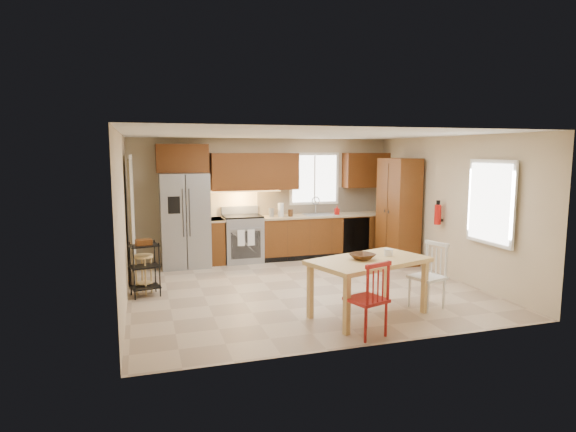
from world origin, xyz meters
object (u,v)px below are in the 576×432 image
Objects in this scene: range_stove at (243,239)px; pantry at (398,211)px; chair_white at (427,276)px; table_bowl at (362,260)px; fire_extinguisher at (438,215)px; chair_red at (366,298)px; refrigerator at (185,220)px; table_jar at (388,254)px; utility_cart at (145,269)px; dining_table at (368,288)px; bar_stool at (144,274)px; soap_bottle at (337,210)px.

pantry is at bearing -18.29° from range_stove.
table_bowl is at bearing 75.04° from chair_white.
table_bowl is (-2.30, -1.68, -0.31)m from fire_extinguisher.
range_stove is 3.83m from fire_extinguisher.
range_stove is 0.98× the size of chair_red.
table_jar is at bearing -55.16° from refrigerator.
range_stove is 0.98× the size of chair_white.
utility_cart is (-3.86, 1.78, -0.04)m from chair_white.
pantry is 2.25× the size of chair_white.
chair_white is at bearing -14.68° from dining_table.
table_bowl is at bearing 51.23° from chair_red.
dining_table reaches higher than bar_stool.
chair_red is at bearing -67.57° from refrigerator.
table_jar is at bearing -122.15° from pantry.
dining_table is (0.98, -3.72, -0.07)m from range_stove.
soap_bottle is 0.59× the size of table_bowl.
chair_red is (0.63, -4.37, 0.01)m from range_stove.
range_stove is at bearing 103.30° from table_bowl.
soap_bottle reaches higher than dining_table.
pantry is (4.13, -0.93, 0.14)m from refrigerator.
chair_red is at bearing -132.97° from table_jar.
soap_bottle is at bearing 78.73° from table_jar.
table_bowl is 0.52× the size of bar_stool.
dining_table is 2.55× the size of bar_stool.
chair_white is 1.50× the size of bar_stool.
fire_extinguisher is 2.86m from dining_table.
pantry is at bearing 37.48° from chair_red.
bar_stool is (-5.13, 0.27, -0.79)m from fire_extinguisher.
chair_white reaches higher than dining_table.
table_bowl is (0.88, -3.72, 0.33)m from range_stove.
bar_stool is 0.17m from utility_cart.
range_stove is 4.41m from chair_red.
utility_cart is at bearing -135.60° from range_stove.
table_jar is (1.33, -3.62, 0.36)m from range_stove.
pantry is (0.95, -0.90, 0.05)m from soap_bottle.
chair_white reaches higher than utility_cart.
refrigerator reaches higher than chair_white.
chair_red is 1.00× the size of chair_white.
pantry reaches higher than table_bowl.
table_jar is (2.48, -3.56, -0.09)m from refrigerator.
chair_white is (1.30, 0.70, 0.00)m from chair_red.
soap_bottle is at bearing -0.45° from refrigerator.
fire_extinguisher is (3.18, -2.04, 0.64)m from range_stove.
refrigerator reaches higher than chair_red.
chair_white is 1.10m from table_bowl.
range_stove is 2.85× the size of table_bowl.
refrigerator is 3.18m from soap_bottle.
refrigerator is 1.95× the size of chair_red.
soap_bottle is 0.09× the size of pantry.
soap_bottle is 0.23× the size of utility_cart.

